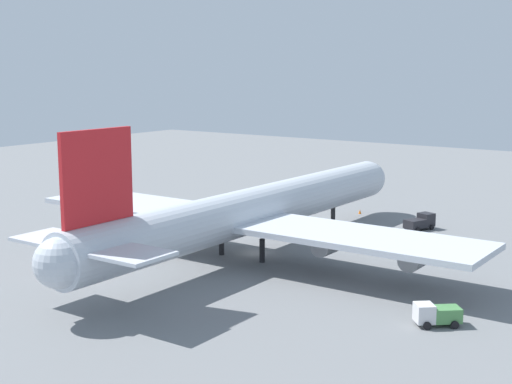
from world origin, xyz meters
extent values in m
plane|color=slate|center=(0.00, 0.00, 0.00)|extent=(281.49, 281.49, 0.00)
cylinder|color=silver|center=(0.00, 0.00, 5.97)|extent=(64.98, 5.89, 5.89)
sphere|color=silver|center=(32.49, 0.00, 5.97)|extent=(5.77, 5.77, 5.77)
sphere|color=silver|center=(-32.49, 0.00, 5.97)|extent=(5.01, 5.01, 5.01)
cube|color=red|center=(-27.29, 0.00, 13.63)|extent=(9.10, 0.50, 9.43)
cube|color=silver|center=(-28.59, -4.72, 6.85)|extent=(5.85, 8.84, 0.36)
cube|color=silver|center=(-28.59, 4.72, 6.85)|extent=(5.85, 8.84, 0.36)
cube|color=silver|center=(-3.25, -16.77, 5.08)|extent=(11.05, 30.00, 0.70)
cube|color=silver|center=(-3.25, 16.77, 5.08)|extent=(11.05, 30.00, 0.70)
cylinder|color=gray|center=(-2.25, -12.27, 3.50)|extent=(4.71, 2.47, 2.47)
cylinder|color=gray|center=(-2.25, -23.37, 3.50)|extent=(4.71, 2.47, 2.47)
cylinder|color=gray|center=(-2.25, 12.27, 3.50)|extent=(4.71, 2.47, 2.47)
cylinder|color=gray|center=(-2.25, 23.37, 3.50)|extent=(4.71, 2.47, 2.47)
cylinder|color=black|center=(20.79, 0.00, 1.51)|extent=(0.70, 0.70, 3.02)
cylinder|color=black|center=(-3.25, -3.24, 1.51)|extent=(0.70, 0.70, 3.02)
cylinder|color=black|center=(-3.25, 3.24, 1.51)|extent=(0.70, 0.70, 3.02)
cube|color=#232328|center=(27.26, -12.62, 1.41)|extent=(2.54, 2.65, 2.02)
cube|color=#232328|center=(24.96, -11.78, 1.04)|extent=(3.50, 2.99, 1.29)
cylinder|color=black|center=(26.91, -13.71, 0.40)|extent=(0.84, 0.53, 0.79)
cylinder|color=black|center=(27.69, -11.55, 0.40)|extent=(0.84, 0.53, 0.79)
cylinder|color=black|center=(24.06, -12.68, 0.40)|extent=(0.84, 0.53, 0.79)
cylinder|color=black|center=(24.84, -10.52, 0.40)|extent=(0.84, 0.53, 0.79)
cube|color=#333338|center=(29.90, 15.69, 1.44)|extent=(2.19, 2.04, 1.99)
cube|color=#B21E19|center=(28.76, 14.07, 0.91)|extent=(3.08, 3.31, 0.94)
cylinder|color=black|center=(30.64, 14.99, 0.44)|extent=(0.74, 0.89, 0.89)
cylinder|color=black|center=(28.98, 16.15, 0.44)|extent=(0.74, 0.89, 0.89)
cylinder|color=black|center=(29.23, 12.98, 0.44)|extent=(0.74, 0.89, 0.89)
cylinder|color=black|center=(27.58, 14.14, 0.44)|extent=(0.74, 0.89, 0.89)
cube|color=silver|center=(-13.15, -28.85, 1.27)|extent=(2.59, 2.57, 1.78)
cube|color=#4C8C4C|center=(-11.74, -30.49, 1.08)|extent=(3.19, 3.26, 1.39)
cylinder|color=black|center=(-12.36, -28.13, 0.38)|extent=(0.71, 0.76, 0.77)
cylinder|color=black|center=(-13.98, -29.52, 0.38)|extent=(0.71, 0.76, 0.77)
cylinder|color=black|center=(-10.62, -30.16, 0.38)|extent=(0.71, 0.76, 0.77)
cylinder|color=black|center=(-12.24, -31.55, 0.38)|extent=(0.71, 0.76, 0.77)
cone|color=orange|center=(31.67, 0.88, 0.35)|extent=(0.50, 0.50, 0.71)
camera|label=1|loc=(-76.04, -53.62, 24.21)|focal=50.71mm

